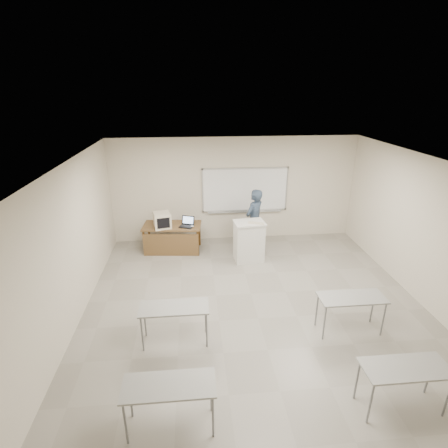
{
  "coord_description": "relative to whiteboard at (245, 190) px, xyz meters",
  "views": [
    {
      "loc": [
        -1.21,
        -5.64,
        4.28
      ],
      "look_at": [
        -0.48,
        2.2,
        1.16
      ],
      "focal_mm": 28.0,
      "sensor_mm": 36.0,
      "label": 1
    }
  ],
  "objects": [
    {
      "name": "instructor_desk",
      "position": [
        -2.1,
        -0.78,
        -0.92
      ],
      "size": [
        1.56,
        0.78,
        0.75
      ],
      "rotation": [
        0.0,
        0.0,
        -0.1
      ],
      "color": "brown",
      "rests_on": "floor"
    },
    {
      "name": "student_desks",
      "position": [
        -0.3,
        -5.32,
        -0.81
      ],
      "size": [
        4.4,
        2.2,
        0.73
      ],
      "color": "gray",
      "rests_on": "floor"
    },
    {
      "name": "whiteboard",
      "position": [
        0.0,
        0.0,
        0.0
      ],
      "size": [
        2.48,
        0.1,
        1.31
      ],
      "color": "white",
      "rests_on": "floor"
    },
    {
      "name": "crt_monitor",
      "position": [
        -2.35,
        -0.79,
        -0.53
      ],
      "size": [
        0.44,
        0.48,
        0.41
      ],
      "rotation": [
        0.0,
        0.0,
        0.22
      ],
      "color": "beige",
      "rests_on": "instructor_desk"
    },
    {
      "name": "laptop",
      "position": [
        -1.71,
        -0.79,
        -0.67
      ],
      "size": [
        0.35,
        0.32,
        0.26
      ],
      "rotation": [
        0.0,
        0.0,
        -0.37
      ],
      "color": "black",
      "rests_on": "instructor_desk"
    },
    {
      "name": "podium",
      "position": [
        -0.1,
        -1.47,
        -0.94
      ],
      "size": [
        0.76,
        0.56,
        1.07
      ],
      "rotation": [
        0.0,
        0.0,
        0.1
      ],
      "color": "white",
      "rests_on": "floor"
    },
    {
      "name": "keyboard",
      "position": [
        0.05,
        -1.59,
        -0.4
      ],
      "size": [
        0.43,
        0.26,
        0.02
      ],
      "primitive_type": "cube",
      "rotation": [
        0.0,
        0.0,
        -0.34
      ],
      "color": "beige",
      "rests_on": "podium"
    },
    {
      "name": "presenter",
      "position": [
        0.14,
        -0.85,
        -0.61
      ],
      "size": [
        0.75,
        0.74,
        1.74
      ],
      "primitive_type": "imported",
      "rotation": [
        0.0,
        0.0,
        3.92
      ],
      "color": "black",
      "rests_on": "floor"
    },
    {
      "name": "mouse",
      "position": [
        -1.55,
        -0.87,
        -0.71
      ],
      "size": [
        0.12,
        0.11,
        0.04
      ],
      "primitive_type": "ellipsoid",
      "rotation": [
        0.0,
        0.0,
        0.42
      ],
      "color": "#B0B5BA",
      "rests_on": "instructor_desk"
    },
    {
      "name": "floor",
      "position": [
        -0.3,
        -3.97,
        -1.49
      ],
      "size": [
        7.0,
        8.0,
        0.01
      ],
      "primitive_type": "cube",
      "color": "gray",
      "rests_on": "ground"
    }
  ]
}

